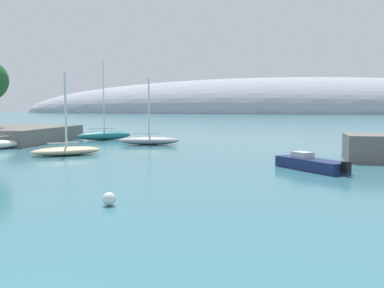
# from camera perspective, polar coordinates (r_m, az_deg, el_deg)

# --- Properties ---
(distant_ridge) EXTENTS (327.55, 74.74, 41.01)m
(distant_ridge) POSITION_cam_1_polar(r_m,az_deg,el_deg) (256.81, 12.57, 4.00)
(distant_ridge) COLOR #999EA8
(distant_ridge) RESTS_ON ground
(sailboat_grey_near_shore) EXTENTS (6.98, 3.57, 7.30)m
(sailboat_grey_near_shore) POSITION_cam_1_polar(r_m,az_deg,el_deg) (47.97, -5.68, 0.52)
(sailboat_grey_near_shore) COLOR gray
(sailboat_grey_near_shore) RESTS_ON water
(sailboat_sand_mid_mooring) EXTENTS (6.18, 5.60, 7.18)m
(sailboat_sand_mid_mooring) POSITION_cam_1_polar(r_m,az_deg,el_deg) (39.24, -16.22, -0.77)
(sailboat_sand_mid_mooring) COLOR #C6B284
(sailboat_sand_mid_mooring) RESTS_ON water
(sailboat_teal_end_of_line) EXTENTS (6.42, 5.95, 9.95)m
(sailboat_teal_end_of_line) POSITION_cam_1_polar(r_m,az_deg,el_deg) (55.51, -11.50, 1.16)
(sailboat_teal_end_of_line) COLOR #1E6B70
(sailboat_teal_end_of_line) RESTS_ON water
(motorboat_navy_foreground) EXTENTS (4.69, 5.19, 1.16)m
(motorboat_navy_foreground) POSITION_cam_1_polar(r_m,az_deg,el_deg) (30.08, 15.40, -2.54)
(motorboat_navy_foreground) COLOR navy
(motorboat_navy_foreground) RESTS_ON water
(mooring_buoy_white) EXTENTS (0.58, 0.58, 0.58)m
(mooring_buoy_white) POSITION_cam_1_polar(r_m,az_deg,el_deg) (19.13, -10.89, -7.15)
(mooring_buoy_white) COLOR silver
(mooring_buoy_white) RESTS_ON water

